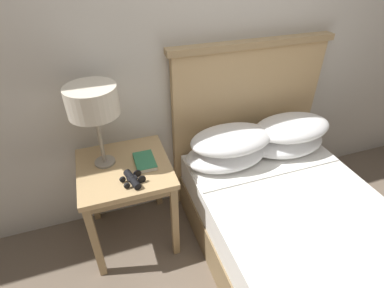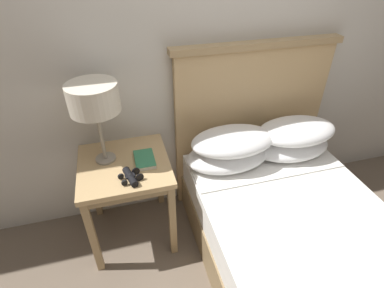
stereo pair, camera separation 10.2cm
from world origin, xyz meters
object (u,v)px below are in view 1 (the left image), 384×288
object	(u,v)px
nightstand	(125,176)
bed	(297,227)
binoculars_pair	(133,179)
book_on_nightstand	(145,161)
table_lamp	(92,102)

from	to	relation	value
nightstand	bed	bearing A→B (deg)	-29.45
binoculars_pair	nightstand	bearing A→B (deg)	99.52
nightstand	binoculars_pair	world-z (taller)	binoculars_pair
bed	binoculars_pair	world-z (taller)	bed
book_on_nightstand	binoculars_pair	size ratio (longest dim) A/B	1.19
nightstand	book_on_nightstand	world-z (taller)	book_on_nightstand
table_lamp	bed	bearing A→B (deg)	-29.71
table_lamp	binoculars_pair	distance (m)	0.50
table_lamp	binoculars_pair	bearing A→B (deg)	-60.48
table_lamp	binoculars_pair	size ratio (longest dim) A/B	3.21
bed	binoculars_pair	bearing A→B (deg)	158.28
nightstand	book_on_nightstand	distance (m)	0.17
table_lamp	book_on_nightstand	distance (m)	0.49
bed	book_on_nightstand	distance (m)	1.07
book_on_nightstand	binoculars_pair	distance (m)	0.19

